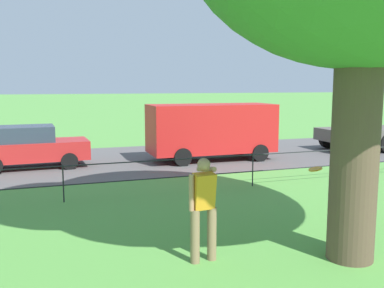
{
  "coord_description": "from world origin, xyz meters",
  "views": [
    {
      "loc": [
        -0.48,
        0.34,
        3.01
      ],
      "look_at": [
        2.68,
        9.33,
        1.7
      ],
      "focal_mm": 40.48,
      "sensor_mm": 36.0,
      "label": 1
    }
  ],
  "objects_px": {
    "car_red_right": "(30,147)",
    "frisbee": "(315,169)",
    "person_thrower": "(203,206)",
    "panel_van_far_left": "(212,129)"
  },
  "relations": [
    {
      "from": "frisbee",
      "to": "panel_van_far_left",
      "type": "bearing_deg",
      "value": 81.25
    },
    {
      "from": "person_thrower",
      "to": "car_red_right",
      "type": "xyz_separation_m",
      "value": [
        -2.93,
        9.97,
        -0.2
      ]
    },
    {
      "from": "frisbee",
      "to": "car_red_right",
      "type": "relative_size",
      "value": 0.08
    },
    {
      "from": "frisbee",
      "to": "panel_van_far_left",
      "type": "xyz_separation_m",
      "value": [
        1.37,
        8.89,
        -0.08
      ]
    },
    {
      "from": "car_red_right",
      "to": "frisbee",
      "type": "bearing_deg",
      "value": -59.87
    },
    {
      "from": "car_red_right",
      "to": "person_thrower",
      "type": "bearing_deg",
      "value": -73.62
    },
    {
      "from": "person_thrower",
      "to": "frisbee",
      "type": "xyz_separation_m",
      "value": [
        2.57,
        0.49,
        0.38
      ]
    },
    {
      "from": "person_thrower",
      "to": "panel_van_far_left",
      "type": "bearing_deg",
      "value": 67.23
    },
    {
      "from": "person_thrower",
      "to": "car_red_right",
      "type": "distance_m",
      "value": 10.39
    },
    {
      "from": "car_red_right",
      "to": "panel_van_far_left",
      "type": "relative_size",
      "value": 0.81
    }
  ]
}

